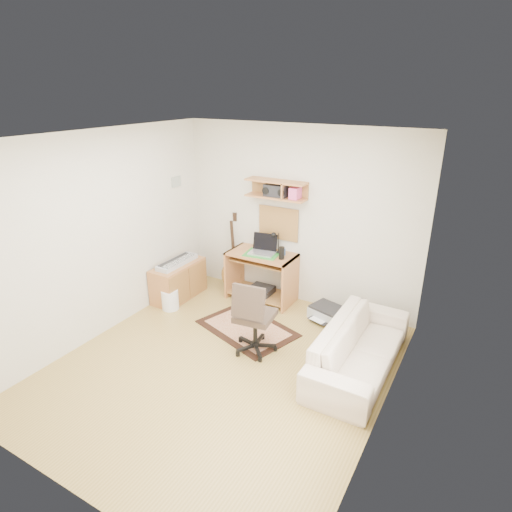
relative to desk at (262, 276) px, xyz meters
The scene contains 22 objects.
floor 1.82m from the desk, 75.69° to the right, with size 3.60×4.00×0.01m, color #AE8E48.
ceiling 2.85m from the desk, 75.69° to the right, with size 3.60×4.00×0.01m, color white.
back_wall 1.06m from the desk, 32.47° to the left, with size 3.60×0.01×2.60m, color beige.
left_wall 2.39m from the desk, 128.35° to the right, with size 0.01×4.00×2.60m, color beige.
right_wall 2.98m from the desk, 37.54° to the right, with size 0.01×4.00×2.60m, color beige.
wall_shelf 1.34m from the desk, 46.96° to the left, with size 0.90×0.25×0.26m, color #B97641.
cork_board 0.85m from the desk, 61.22° to the left, with size 0.64×0.03×0.49m, color tan.
wall_photo 1.92m from the desk, behind, with size 0.02×0.20×0.15m, color #4C8CBF.
desk is the anchor object (origin of this frame).
laptop 0.52m from the desk, 49.50° to the right, with size 0.37×0.37×0.28m, color silver, non-canonical shape.
speaker 0.59m from the desk, ahead, with size 0.08×0.08×0.18m, color black.
desk_lamp 0.59m from the desk, 34.41° to the left, with size 0.11×0.11×0.32m, color black, non-canonical shape.
pencil_cup 0.53m from the desk, 18.07° to the left, with size 0.07×0.07×0.10m, color #335A9B.
boombox 1.32m from the desk, 45.60° to the left, with size 0.33×0.15×0.17m, color black.
rug 0.98m from the desk, 73.20° to the right, with size 1.26×0.84×0.02m, color beige.
task_chair 1.39m from the desk, 64.04° to the right, with size 0.50×0.50×0.98m, color #382B21, non-canonical shape.
cabinet 1.28m from the desk, 153.12° to the right, with size 0.40×0.90×0.55m, color #B97641.
music_keyboard 1.29m from the desk, 153.12° to the right, with size 0.23×0.73×0.06m, color #B2B5BA.
guitar 0.69m from the desk, 167.89° to the left, with size 0.33×0.21×1.23m, color #A67433, non-canonical shape.
waste_basket 1.40m from the desk, 136.86° to the right, with size 0.25×0.25×0.30m, color white.
printer 1.14m from the desk, ahead, with size 0.46×0.36×0.17m, color #A5A8AA.
sofa 2.05m from the desk, 27.66° to the right, with size 1.87×0.55×0.73m, color beige.
Camera 1 is at (2.42, -3.43, 3.06)m, focal length 30.06 mm.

